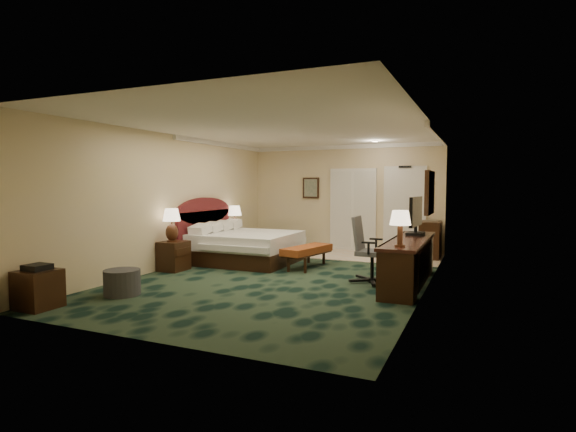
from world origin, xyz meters
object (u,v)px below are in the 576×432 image
at_px(side_table, 38,289).
at_px(desk, 409,262).
at_px(bed, 247,247).
at_px(minibar, 430,240).
at_px(lamp_near, 172,225).
at_px(tv, 416,216).
at_px(ottoman, 122,282).
at_px(lamp_far, 235,219).
at_px(nightstand_near, 174,256).
at_px(nightstand_far, 237,242).
at_px(desk_chair, 372,250).
at_px(bed_bench, 307,257).

bearing_deg(side_table, desk, 38.32).
bearing_deg(bed, minibar, 30.71).
distance_m(lamp_near, tv, 4.63).
height_order(desk, tv, tv).
bearing_deg(side_table, ottoman, 64.14).
relative_size(ottoman, desk, 0.20).
height_order(lamp_far, side_table, lamp_far).
height_order(nightstand_near, lamp_far, lamp_far).
bearing_deg(bed, nightstand_far, 128.88).
relative_size(lamp_near, tv, 0.73).
bearing_deg(desk_chair, bed, 163.07).
height_order(bed, bed_bench, bed).
xyz_separation_m(bed, lamp_far, (-0.91, 1.04, 0.53)).
bearing_deg(desk_chair, nightstand_near, -172.26).
height_order(desk, minibar, minibar).
xyz_separation_m(ottoman, desk, (3.92, 2.46, 0.19)).
height_order(bed_bench, desk, desk).
relative_size(ottoman, side_table, 1.03).
bearing_deg(desk_chair, nightstand_far, 152.84).
distance_m(ottoman, side_table, 1.15).
bearing_deg(lamp_far, bed, -48.80).
bearing_deg(bed_bench, lamp_near, -136.94).
bearing_deg(ottoman, minibar, 54.23).
height_order(bed, desk_chair, desk_chair).
relative_size(nightstand_near, lamp_near, 0.88).
xyz_separation_m(ottoman, tv, (3.93, 3.12, 0.93)).
bearing_deg(bed, lamp_far, 131.20).
relative_size(lamp_near, bed_bench, 0.50).
height_order(ottoman, tv, tv).
height_order(bed_bench, tv, tv).
bearing_deg(desk_chair, side_table, -137.24).
height_order(ottoman, minibar, minibar).
relative_size(desk, tv, 3.03).
distance_m(nightstand_far, desk, 4.88).
relative_size(nightstand_near, tv, 0.65).
bearing_deg(lamp_far, ottoman, -82.59).
relative_size(lamp_far, desk, 0.24).
xyz_separation_m(bed, side_table, (-0.84, -4.37, -0.06)).
bearing_deg(ottoman, side_table, -115.86).
relative_size(bed_bench, side_table, 2.46).
distance_m(bed, ottoman, 3.36).
bearing_deg(minibar, side_table, -124.34).
relative_size(bed_bench, minibar, 1.53).
xyz_separation_m(lamp_far, bed_bench, (2.35, -1.14, -0.63)).
height_order(lamp_near, bed_bench, lamp_near).
xyz_separation_m(bed, nightstand_near, (-0.87, -1.42, -0.04)).
relative_size(bed, desk, 0.75).
xyz_separation_m(lamp_far, side_table, (0.07, -5.42, -0.59)).
distance_m(tv, desk_chair, 1.10).
relative_size(bed, desk_chair, 1.79).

